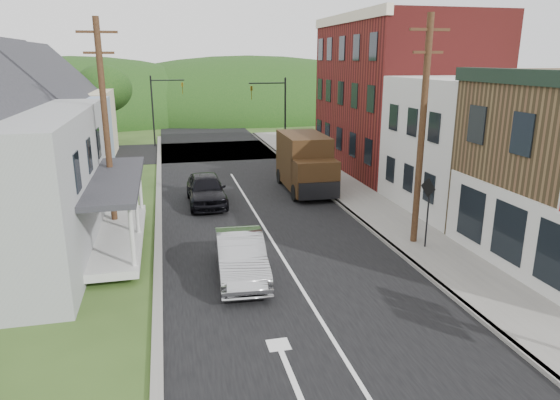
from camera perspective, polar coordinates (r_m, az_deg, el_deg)
ground at (r=16.39m, az=2.97°, el=-10.91°), size 120.00×120.00×0.00m
road at (r=25.48m, az=-3.21°, el=-0.98°), size 9.00×90.00×0.02m
cross_road at (r=41.90m, az=-7.25°, el=5.61°), size 60.00×9.00×0.02m
sidewalk_right at (r=25.28m, az=10.89°, el=-1.21°), size 2.80×55.00×0.15m
curb_right at (r=24.78m, az=8.03°, el=-1.43°), size 0.20×55.00×0.15m
curb_left at (r=23.23m, az=-13.72°, el=-2.96°), size 0.30×55.00×0.12m
storefront_white at (r=26.80m, az=22.37°, el=5.82°), size 8.00×7.00×6.50m
storefront_red at (r=34.74m, az=13.60°, el=11.52°), size 8.00×12.00×10.00m
house_blue at (r=32.01m, az=-25.63°, el=7.72°), size 7.14×8.16×7.28m
house_cream at (r=40.88m, az=-23.74°, el=9.39°), size 7.14×8.16×7.28m
utility_pole_right at (r=20.23m, az=15.91°, el=7.54°), size 1.60×0.26×9.00m
utility_pole_left at (r=22.34m, az=-19.29°, el=8.00°), size 1.60×0.26×9.00m
traffic_signal_right at (r=38.64m, az=-0.42°, el=10.50°), size 2.87×0.20×6.00m
traffic_signal_left at (r=44.69m, az=-13.49°, el=10.80°), size 2.87×0.20×6.00m
tree_left_d at (r=46.37m, az=-19.52°, el=11.91°), size 4.80×4.80×6.94m
forested_ridge at (r=69.56m, az=-9.72°, el=9.56°), size 90.00×30.00×16.00m
silver_sedan at (r=17.44m, az=-4.51°, el=-6.47°), size 1.87×4.72×1.53m
dark_sedan at (r=26.25m, az=-8.44°, el=1.20°), size 1.93×4.75×1.61m
delivery_van at (r=28.51m, az=2.93°, el=4.22°), size 2.51×5.81×3.22m
warning_sign at (r=20.24m, az=16.55°, el=-0.34°), size 0.22×0.76×2.83m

